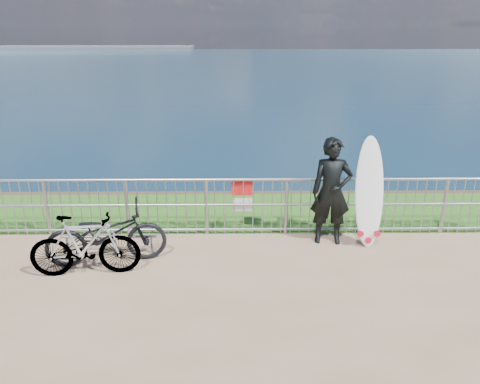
{
  "coord_description": "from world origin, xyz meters",
  "views": [
    {
      "loc": [
        0.04,
        -6.59,
        3.8
      ],
      "look_at": [
        0.12,
        1.2,
        1.0
      ],
      "focal_mm": 35.0,
      "sensor_mm": 36.0,
      "label": 1
    }
  ],
  "objects_px": {
    "surfboard": "(369,196)",
    "bicycle_near": "(106,234)",
    "bicycle_far": "(85,245)",
    "surfer": "(331,192)"
  },
  "relations": [
    {
      "from": "bicycle_near",
      "to": "surfboard",
      "type": "bearing_deg",
      "value": -93.36
    },
    {
      "from": "bicycle_near",
      "to": "bicycle_far",
      "type": "relative_size",
      "value": 1.15
    },
    {
      "from": "surfboard",
      "to": "bicycle_near",
      "type": "height_order",
      "value": "surfboard"
    },
    {
      "from": "surfboard",
      "to": "bicycle_far",
      "type": "relative_size",
      "value": 1.16
    },
    {
      "from": "surfboard",
      "to": "bicycle_near",
      "type": "relative_size",
      "value": 1.01
    },
    {
      "from": "bicycle_near",
      "to": "bicycle_far",
      "type": "xyz_separation_m",
      "value": [
        -0.23,
        -0.41,
        -0.0
      ]
    },
    {
      "from": "surfer",
      "to": "bicycle_far",
      "type": "height_order",
      "value": "surfer"
    },
    {
      "from": "bicycle_near",
      "to": "bicycle_far",
      "type": "bearing_deg",
      "value": 138.56
    },
    {
      "from": "surfer",
      "to": "surfboard",
      "type": "bearing_deg",
      "value": -2.42
    },
    {
      "from": "bicycle_near",
      "to": "bicycle_far",
      "type": "height_order",
      "value": "bicycle_near"
    }
  ]
}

